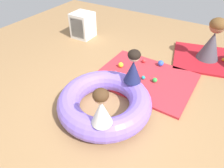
# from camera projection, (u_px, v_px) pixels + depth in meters

# --- Properties ---
(ground_plane) EXTENTS (8.00, 8.00, 0.00)m
(ground_plane) POSITION_uv_depth(u_px,v_px,m) (113.00, 113.00, 2.80)
(ground_plane) COLOR #9E7549
(gym_mat_near_left) EXTENTS (1.62, 1.25, 0.04)m
(gym_mat_near_left) POSITION_uv_depth(u_px,v_px,m) (145.00, 78.00, 3.41)
(gym_mat_near_left) COLOR red
(gym_mat_near_left) RESTS_ON ground
(gym_mat_far_left) EXTENTS (1.45, 1.37, 0.04)m
(gym_mat_far_left) POSITION_uv_depth(u_px,v_px,m) (206.00, 59.00, 3.89)
(gym_mat_far_left) COLOR #B21923
(gym_mat_far_left) RESTS_ON ground
(inflatable_cushion) EXTENTS (1.30, 1.30, 0.31)m
(inflatable_cushion) POSITION_uv_depth(u_px,v_px,m) (105.00, 102.00, 2.75)
(inflatable_cushion) COLOR #8466E0
(inflatable_cushion) RESTS_ON ground
(child_in_white) EXTENTS (0.33, 0.33, 0.48)m
(child_in_white) POSITION_uv_depth(u_px,v_px,m) (101.00, 108.00, 2.12)
(child_in_white) COLOR white
(child_in_white) RESTS_ON inflatable_cushion
(child_in_navy) EXTENTS (0.35, 0.35, 0.49)m
(child_in_navy) POSITION_uv_depth(u_px,v_px,m) (133.00, 67.00, 2.73)
(child_in_navy) COLOR navy
(child_in_navy) RESTS_ON inflatable_cushion
(adult_seated) EXTENTS (0.52, 0.52, 0.79)m
(adult_seated) POSITION_uv_depth(u_px,v_px,m) (213.00, 40.00, 3.64)
(adult_seated) COLOR #4C4751
(adult_seated) RESTS_ON gym_mat_far_left
(play_ball_orange) EXTENTS (0.06, 0.06, 0.06)m
(play_ball_orange) POSITION_uv_depth(u_px,v_px,m) (223.00, 60.00, 3.78)
(play_ball_orange) COLOR orange
(play_ball_orange) RESTS_ON gym_mat_far_left
(play_ball_pink) EXTENTS (0.08, 0.08, 0.08)m
(play_ball_pink) POSITION_uv_depth(u_px,v_px,m) (115.00, 73.00, 3.42)
(play_ball_pink) COLOR pink
(play_ball_pink) RESTS_ON gym_mat_near_left
(play_ball_green) EXTENTS (0.08, 0.08, 0.08)m
(play_ball_green) POSITION_uv_depth(u_px,v_px,m) (155.00, 80.00, 3.26)
(play_ball_green) COLOR green
(play_ball_green) RESTS_ON gym_mat_near_left
(play_ball_teal) EXTENTS (0.07, 0.07, 0.07)m
(play_ball_teal) POSITION_uv_depth(u_px,v_px,m) (143.00, 78.00, 3.33)
(play_ball_teal) COLOR teal
(play_ball_teal) RESTS_ON gym_mat_near_left
(play_ball_red) EXTENTS (0.07, 0.07, 0.07)m
(play_ball_red) POSITION_uv_depth(u_px,v_px,m) (144.00, 61.00, 3.73)
(play_ball_red) COLOR red
(play_ball_red) RESTS_ON gym_mat_near_left
(play_ball_yellow) EXTENTS (0.09, 0.09, 0.09)m
(play_ball_yellow) POSITION_uv_depth(u_px,v_px,m) (121.00, 65.00, 3.60)
(play_ball_yellow) COLOR yellow
(play_ball_yellow) RESTS_ON gym_mat_near_left
(play_ball_blue) EXTENTS (0.11, 0.11, 0.11)m
(play_ball_blue) POSITION_uv_depth(u_px,v_px,m) (161.00, 63.00, 3.64)
(play_ball_blue) COLOR blue
(play_ball_blue) RESTS_ON gym_mat_near_left
(storage_cube) EXTENTS (0.44, 0.44, 0.56)m
(storage_cube) POSITION_uv_depth(u_px,v_px,m) (82.00, 26.00, 4.54)
(storage_cube) COLOR silver
(storage_cube) RESTS_ON ground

